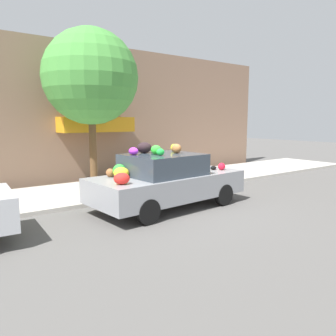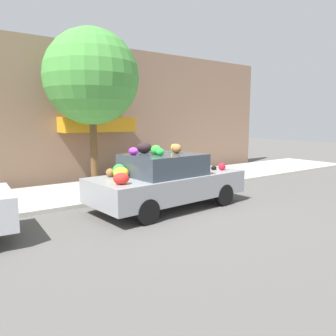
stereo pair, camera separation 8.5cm
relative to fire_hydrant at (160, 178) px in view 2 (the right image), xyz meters
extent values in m
plane|color=#565451|center=(-0.92, -1.57, -0.46)|extent=(60.00, 60.00, 0.00)
cube|color=#B2ADA3|center=(-0.92, 1.13, -0.40)|extent=(24.00, 3.20, 0.12)
cube|color=#846651|center=(-0.92, 3.38, 2.12)|extent=(18.00, 0.30, 5.17)
cube|color=orange|center=(-0.90, 2.78, 1.71)|extent=(2.74, 0.90, 0.55)
cylinder|color=brown|center=(-1.56, 1.64, 0.92)|extent=(0.24, 0.24, 2.53)
sphere|color=#47933D|center=(-1.56, 1.64, 3.26)|extent=(3.09, 3.09, 3.09)
cylinder|color=#B2B2B7|center=(0.00, 0.00, -0.07)|extent=(0.20, 0.20, 0.55)
sphere|color=#B2B2B7|center=(0.00, 0.00, 0.26)|extent=(0.18, 0.18, 0.18)
cube|color=gray|center=(-0.92, -1.73, 0.14)|extent=(4.33, 2.12, 0.61)
cube|color=#333D47|center=(-1.09, -1.75, 0.72)|extent=(2.01, 1.73, 0.55)
cylinder|color=black|center=(0.32, -0.80, -0.17)|extent=(0.60, 0.22, 0.59)
cylinder|color=black|center=(0.44, -2.47, -0.17)|extent=(0.60, 0.22, 0.59)
cylinder|color=black|center=(-2.28, -0.99, -0.17)|extent=(0.60, 0.22, 0.59)
cylinder|color=black|center=(-2.16, -2.66, -0.17)|extent=(0.60, 0.22, 0.59)
sphere|color=black|center=(-2.16, -1.29, 0.57)|extent=(0.36, 0.36, 0.26)
ellipsoid|color=green|center=(-1.34, -1.98, 1.08)|extent=(0.23, 0.18, 0.18)
sphere|color=#945D33|center=(-2.36, -1.23, 0.56)|extent=(0.27, 0.27, 0.22)
sphere|color=yellow|center=(-0.34, -1.24, 1.10)|extent=(0.25, 0.25, 0.21)
ellipsoid|color=yellow|center=(-2.23, -1.57, 0.58)|extent=(0.46, 0.41, 0.27)
ellipsoid|color=green|center=(-1.28, -1.70, 1.11)|extent=(0.29, 0.32, 0.24)
ellipsoid|color=purple|center=(-1.80, -1.44, 1.09)|extent=(0.35, 0.41, 0.19)
ellipsoid|color=red|center=(0.28, -1.33, 0.50)|extent=(0.19, 0.23, 0.12)
ellipsoid|color=brown|center=(-0.65, -1.75, 1.12)|extent=(0.29, 0.36, 0.25)
sphere|color=black|center=(0.00, -1.68, 0.53)|extent=(0.20, 0.20, 0.17)
sphere|color=red|center=(0.76, -2.06, 0.55)|extent=(0.29, 0.29, 0.21)
ellipsoid|color=red|center=(-2.59, -2.27, 0.58)|extent=(0.44, 0.41, 0.27)
sphere|color=#F2A41A|center=(0.13, -1.84, 0.61)|extent=(0.36, 0.36, 0.32)
sphere|color=orange|center=(-2.49, -1.96, 0.54)|extent=(0.25, 0.25, 0.18)
sphere|color=green|center=(0.32, -1.64, 0.59)|extent=(0.38, 0.38, 0.29)
sphere|color=green|center=(-2.19, -1.40, 0.61)|extent=(0.34, 0.34, 0.33)
sphere|color=blue|center=(0.89, -0.98, 0.60)|extent=(0.34, 0.34, 0.31)
ellipsoid|color=black|center=(0.60, -1.89, 0.50)|extent=(0.18, 0.16, 0.11)
ellipsoid|color=black|center=(-1.33, -1.21, 1.14)|extent=(0.42, 0.39, 0.29)
ellipsoid|color=green|center=(-1.05, -1.23, 1.06)|extent=(0.15, 0.18, 0.14)
camera|label=1|loc=(-6.01, -8.66, 1.86)|focal=35.00mm
camera|label=2|loc=(-5.94, -8.71, 1.86)|focal=35.00mm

